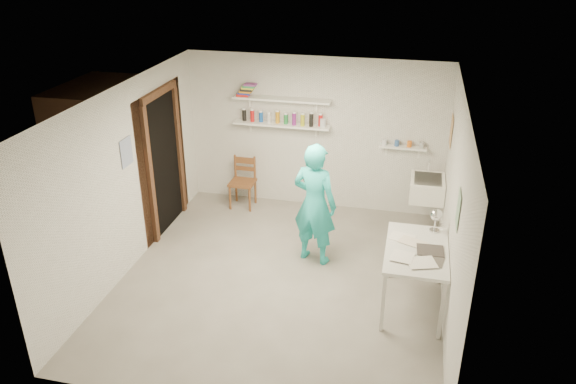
% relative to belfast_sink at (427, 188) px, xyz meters
% --- Properties ---
extents(floor, '(4.00, 4.50, 0.02)m').
position_rel_belfast_sink_xyz_m(floor, '(-1.75, -1.70, -0.71)').
color(floor, slate).
rests_on(floor, ground).
extents(ceiling, '(4.00, 4.50, 0.02)m').
position_rel_belfast_sink_xyz_m(ceiling, '(-1.75, -1.70, 1.71)').
color(ceiling, silver).
rests_on(ceiling, wall_back).
extents(wall_back, '(4.00, 0.02, 2.40)m').
position_rel_belfast_sink_xyz_m(wall_back, '(-1.75, 0.56, 0.50)').
color(wall_back, silver).
rests_on(wall_back, ground).
extents(wall_front, '(4.00, 0.02, 2.40)m').
position_rel_belfast_sink_xyz_m(wall_front, '(-1.75, -3.96, 0.50)').
color(wall_front, silver).
rests_on(wall_front, ground).
extents(wall_left, '(0.02, 4.50, 2.40)m').
position_rel_belfast_sink_xyz_m(wall_left, '(-3.76, -1.70, 0.50)').
color(wall_left, silver).
rests_on(wall_left, ground).
extents(wall_right, '(0.02, 4.50, 2.40)m').
position_rel_belfast_sink_xyz_m(wall_right, '(0.26, -1.70, 0.50)').
color(wall_right, silver).
rests_on(wall_right, ground).
extents(doorway_recess, '(0.02, 0.90, 2.00)m').
position_rel_belfast_sink_xyz_m(doorway_recess, '(-3.74, -0.65, 0.30)').
color(doorway_recess, black).
rests_on(doorway_recess, wall_left).
extents(corridor_box, '(1.40, 1.50, 2.10)m').
position_rel_belfast_sink_xyz_m(corridor_box, '(-4.45, -0.65, 0.35)').
color(corridor_box, brown).
rests_on(corridor_box, ground).
extents(door_lintel, '(0.06, 1.05, 0.10)m').
position_rel_belfast_sink_xyz_m(door_lintel, '(-3.72, -0.65, 1.35)').
color(door_lintel, brown).
rests_on(door_lintel, wall_left).
extents(door_jamb_near, '(0.06, 0.10, 2.00)m').
position_rel_belfast_sink_xyz_m(door_jamb_near, '(-3.72, -1.15, 0.30)').
color(door_jamb_near, brown).
rests_on(door_jamb_near, ground).
extents(door_jamb_far, '(0.06, 0.10, 2.00)m').
position_rel_belfast_sink_xyz_m(door_jamb_far, '(-3.72, -0.15, 0.30)').
color(door_jamb_far, brown).
rests_on(door_jamb_far, ground).
extents(shelf_lower, '(1.50, 0.22, 0.03)m').
position_rel_belfast_sink_xyz_m(shelf_lower, '(-2.25, 0.43, 0.65)').
color(shelf_lower, white).
rests_on(shelf_lower, wall_back).
extents(shelf_upper, '(1.50, 0.22, 0.03)m').
position_rel_belfast_sink_xyz_m(shelf_upper, '(-2.25, 0.43, 1.05)').
color(shelf_upper, white).
rests_on(shelf_upper, wall_back).
extents(ledge_shelf, '(0.70, 0.14, 0.03)m').
position_rel_belfast_sink_xyz_m(ledge_shelf, '(-0.40, 0.47, 0.42)').
color(ledge_shelf, white).
rests_on(ledge_shelf, wall_back).
extents(poster_left, '(0.01, 0.28, 0.36)m').
position_rel_belfast_sink_xyz_m(poster_left, '(-3.74, -1.65, 0.85)').
color(poster_left, '#334C7F').
rests_on(poster_left, wall_left).
extents(poster_right_a, '(0.01, 0.34, 0.42)m').
position_rel_belfast_sink_xyz_m(poster_right_a, '(0.24, 0.10, 0.85)').
color(poster_right_a, '#995933').
rests_on(poster_right_a, wall_right).
extents(poster_right_b, '(0.01, 0.30, 0.38)m').
position_rel_belfast_sink_xyz_m(poster_right_b, '(0.24, -2.25, 0.80)').
color(poster_right_b, '#3F724C').
rests_on(poster_right_b, wall_right).
extents(belfast_sink, '(0.48, 0.60, 0.30)m').
position_rel_belfast_sink_xyz_m(belfast_sink, '(0.00, 0.00, 0.00)').
color(belfast_sink, white).
rests_on(belfast_sink, wall_right).
extents(man, '(0.69, 0.55, 1.67)m').
position_rel_belfast_sink_xyz_m(man, '(-1.43, -1.13, 0.13)').
color(man, '#27C7C4').
rests_on(man, ground).
extents(wall_clock, '(0.30, 0.12, 0.30)m').
position_rel_belfast_sink_xyz_m(wall_clock, '(-1.50, -0.92, 0.41)').
color(wall_clock, beige).
rests_on(wall_clock, man).
extents(wooden_chair, '(0.39, 0.37, 0.83)m').
position_rel_belfast_sink_xyz_m(wooden_chair, '(-2.84, 0.20, -0.29)').
color(wooden_chair, brown).
rests_on(wooden_chair, ground).
extents(work_table, '(0.70, 1.17, 0.78)m').
position_rel_belfast_sink_xyz_m(work_table, '(-0.11, -1.89, -0.31)').
color(work_table, silver).
rests_on(work_table, ground).
extents(desk_lamp, '(0.15, 0.15, 0.15)m').
position_rel_belfast_sink_xyz_m(desk_lamp, '(0.08, -1.42, 0.30)').
color(desk_lamp, silver).
rests_on(desk_lamp, work_table).
extents(spray_cans, '(1.32, 0.06, 0.17)m').
position_rel_belfast_sink_xyz_m(spray_cans, '(-2.25, 0.43, 0.75)').
color(spray_cans, black).
rests_on(spray_cans, shelf_lower).
extents(book_stack, '(0.30, 0.14, 0.20)m').
position_rel_belfast_sink_xyz_m(book_stack, '(-2.79, 0.43, 1.16)').
color(book_stack, red).
rests_on(book_stack, shelf_upper).
extents(ledge_pots, '(0.48, 0.07, 0.09)m').
position_rel_belfast_sink_xyz_m(ledge_pots, '(-0.40, 0.47, 0.48)').
color(ledge_pots, silver).
rests_on(ledge_pots, ledge_shelf).
extents(papers, '(0.30, 0.22, 0.02)m').
position_rel_belfast_sink_xyz_m(papers, '(-0.11, -1.89, 0.09)').
color(papers, silver).
rests_on(papers, work_table).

